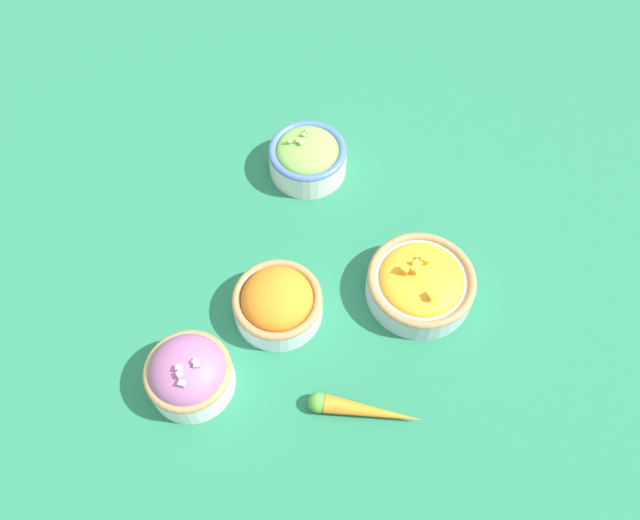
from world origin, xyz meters
name	(u,v)px	position (x,y,z in m)	size (l,w,h in m)	color
ground_plane	(320,271)	(0.00, 0.00, 0.00)	(3.00, 3.00, 0.00)	#23704C
bowl_carrots	(278,302)	(0.08, -0.02, 0.03)	(0.12, 0.12, 0.07)	silver
bowl_lettuce	(308,156)	(-0.15, -0.11, 0.03)	(0.12, 0.12, 0.07)	silver
bowl_squash	(421,283)	(-0.04, 0.14, 0.03)	(0.15, 0.15, 0.06)	#B2C1CC
bowl_red_onion	(189,373)	(0.23, -0.06, 0.03)	(0.11, 0.11, 0.08)	white
loose_carrot	(362,410)	(0.16, 0.15, 0.01)	(0.07, 0.14, 0.03)	orange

